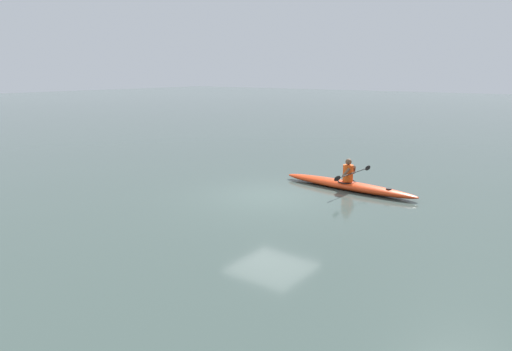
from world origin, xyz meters
TOP-DOWN VIEW (x-y plane):
  - ground_plane at (0.00, 0.00)m, footprint 160.00×160.00m
  - kayak at (-1.55, -2.21)m, footprint 4.96×0.98m
  - kayaker at (-1.58, -2.21)m, footprint 0.47×2.49m

SIDE VIEW (x-z plane):
  - ground_plane at x=0.00m, z-range 0.00..0.00m
  - kayak at x=-1.55m, z-range 0.00..0.29m
  - kayaker at x=-1.58m, z-range 0.23..1.00m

